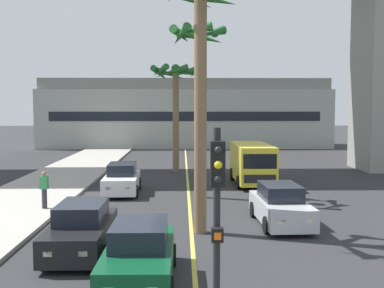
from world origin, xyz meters
TOP-DOWN VIEW (x-y plane):
  - lane_stripe_center at (0.00, 24.00)m, footprint 0.14×56.00m
  - pier_building_backdrop at (0.00, 51.72)m, footprint 32.10×8.04m
  - car_queue_front at (3.46, 16.03)m, footprint 1.96×4.16m
  - car_queue_second at (-1.44, 10.20)m, footprint 1.85×4.11m
  - car_queue_third at (-3.51, 22.69)m, footprint 1.94×4.16m
  - car_queue_fourth at (-3.47, 12.70)m, footprint 1.86×4.11m
  - delivery_van at (3.76, 25.29)m, footprint 2.20×5.27m
  - traffic_light_median_near at (0.26, 6.17)m, footprint 0.24×0.37m
  - palm_tree_near_median at (0.44, 21.51)m, footprint 2.86×2.92m
  - palm_tree_mid_median at (-0.81, 30.87)m, footprint 3.60×3.68m
  - palm_tree_far_median at (0.33, 14.93)m, footprint 2.98×3.14m
  - pedestrian_near_crosswalk at (-6.31, 18.42)m, footprint 0.34×0.22m

SIDE VIEW (x-z plane):
  - lane_stripe_center at x=0.00m, z-range 0.00..0.01m
  - car_queue_front at x=3.46m, z-range -0.06..1.50m
  - car_queue_second at x=-1.44m, z-range -0.06..1.50m
  - car_queue_third at x=-3.51m, z-range -0.06..1.50m
  - car_queue_fourth at x=-3.47m, z-range -0.06..1.50m
  - pedestrian_near_crosswalk at x=-6.31m, z-range 0.19..1.81m
  - delivery_van at x=3.76m, z-range 0.11..2.47m
  - traffic_light_median_near at x=0.26m, z-range 0.61..4.81m
  - pier_building_backdrop at x=0.00m, z-range -0.06..7.56m
  - palm_tree_mid_median at x=-0.81m, z-range 2.20..9.69m
  - palm_tree_far_median at x=0.33m, z-range 2.29..11.37m
  - palm_tree_near_median at x=0.44m, z-range 2.76..11.35m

